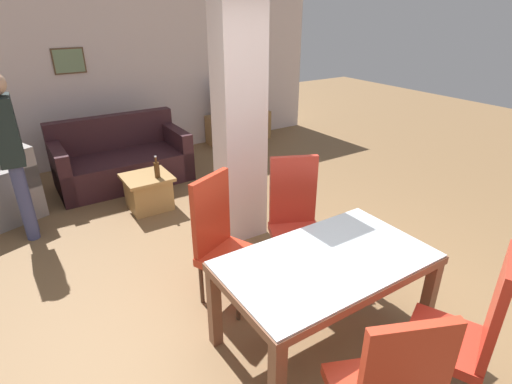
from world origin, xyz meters
name	(u,v)px	position (x,y,z in m)	size (l,w,h in m)	color
ground_plane	(320,337)	(0.00, 0.00, 0.00)	(18.00, 18.00, 0.00)	olive
back_wall	(118,74)	(0.00, 4.89, 1.35)	(7.20, 0.09, 2.70)	silver
divider_pillar	(240,115)	(0.29, 1.67, 1.35)	(0.47, 0.31, 2.70)	silver
dining_table	(326,276)	(0.00, 0.00, 0.57)	(1.50, 0.88, 0.73)	brown
dining_chair_far_right	(295,216)	(0.38, 0.84, 0.57)	(0.61, 0.61, 1.11)	red
dining_chair_near_right	(468,328)	(0.38, -0.84, 0.57)	(0.61, 0.61, 1.11)	red
dining_chair_far_left	(223,239)	(-0.38, 0.85, 0.57)	(0.61, 0.61, 1.11)	red
sofa	(122,162)	(-0.39, 3.85, 0.30)	(1.78, 0.94, 0.90)	#381C21
coffee_table	(148,192)	(-0.36, 2.83, 0.22)	(0.56, 0.54, 0.43)	#A57A43
bottle	(157,169)	(-0.26, 2.71, 0.54)	(0.07, 0.07, 0.27)	#4C2D14
tv_stand	(239,127)	(2.00, 4.61, 0.26)	(1.20, 0.40, 0.52)	#AA7B45
tv_screen	(238,99)	(2.00, 4.61, 0.79)	(1.04, 0.27, 0.55)	black
standing_person	(10,147)	(-1.69, 2.90, 1.03)	(0.24, 0.39, 1.77)	#414771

